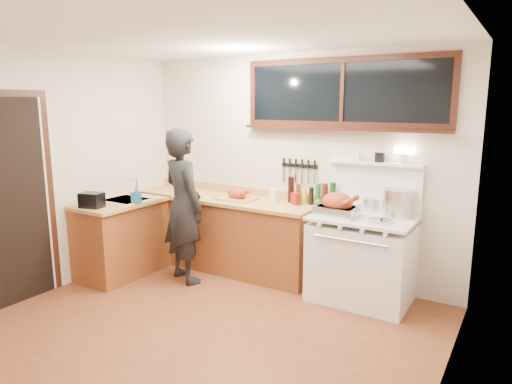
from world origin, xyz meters
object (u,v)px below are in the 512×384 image
Objects in this scene: man at (184,206)px; vintage_stove at (362,257)px; roast_turkey at (338,206)px; cutting_board at (237,195)px.

vintage_stove is at bearing 15.78° from man.
cutting_board is at bearing 174.50° from roast_turkey.
man is 0.67m from cutting_board.
cutting_board is (0.37, 0.56, 0.07)m from man.
cutting_board is at bearing 179.48° from vintage_stove.
roast_turkey is at bearing -155.02° from vintage_stove.
cutting_board is (-1.57, 0.01, 0.49)m from vintage_stove.
roast_turkey is at bearing -5.50° from cutting_board.
vintage_stove is at bearing 24.98° from roast_turkey.
roast_turkey is (1.69, 0.43, 0.12)m from man.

